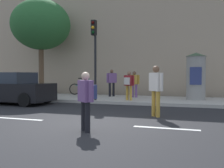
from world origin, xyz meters
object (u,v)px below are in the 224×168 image
Objects in this scene: bicycle_leaning at (83,89)px; parked_car_dark at (12,89)px; pedestrian_tallest at (156,86)px; pedestrian_near_pole at (129,83)px; poster_column at (196,76)px; pedestrian_with_bag at (86,96)px; pedestrian_with_backpack at (134,82)px; street_tree at (41,25)px; traffic_light at (94,46)px; pedestrian_in_red_top at (112,80)px.

parked_car_dark reaches higher than bicycle_leaning.
pedestrian_tallest is 4.38m from pedestrian_near_pole.
poster_column reaches higher than pedestrian_tallest.
pedestrian_with_bag is 10.54m from bicycle_leaning.
pedestrian_near_pole is 0.99× the size of pedestrian_with_backpack.
pedestrian_with_backpack is (6.12, 0.09, -3.60)m from street_tree.
pedestrian_tallest is at bearing -102.43° from poster_column.
poster_column is 0.61× the size of parked_car_dark.
traffic_light is 2.70× the size of pedestrian_with_backpack.
poster_column is 7.16m from bicycle_leaning.
pedestrian_with_backpack is at bearing 0.85° from street_tree.
bicycle_leaning is (-3.65, 0.87, -0.48)m from pedestrian_with_backpack.
street_tree is 3.98× the size of pedestrian_with_bag.
street_tree is 4.07× the size of pedestrian_with_backpack.
parked_car_dark is (-6.17, 4.74, -0.16)m from pedestrian_with_bag.
pedestrian_with_bag is 9.18m from pedestrian_in_red_top.
traffic_light is at bearing 22.35° from parked_car_dark.
pedestrian_near_pole is (6.27, -1.69, -3.60)m from street_tree.
traffic_light is 3.12m from pedestrian_in_red_top.
pedestrian_with_backpack reaches higher than pedestrian_with_bag.
street_tree is (-4.62, 2.25, 1.74)m from traffic_light.
poster_column reaches higher than bicycle_leaning.
traffic_light is 2.64× the size of pedestrian_with_bag.
pedestrian_in_red_top reaches higher than pedestrian_with_bag.
pedestrian_near_pole is at bearing -34.89° from bicycle_leaning.
pedestrian_with_backpack is (-0.88, 8.64, 0.11)m from pedestrian_with_bag.
street_tree is 3.45× the size of pedestrian_tallest.
pedestrian_with_bag is 0.89× the size of bicycle_leaning.
traffic_light is 3.34m from pedestrian_with_backpack.
bicycle_leaning is (-2.15, 3.21, -2.34)m from traffic_light.
pedestrian_in_red_top reaches higher than pedestrian_with_backpack.
pedestrian_tallest reaches higher than pedestrian_near_pole.
parked_car_dark is at bearing -109.00° from bicycle_leaning.
pedestrian_near_pole is at bearing -85.15° from pedestrian_with_backpack.
street_tree reaches higher than traffic_light.
pedestrian_in_red_top is at bearing 170.73° from pedestrian_with_backpack.
pedestrian_with_bag is at bearing -37.50° from parked_car_dark.
bicycle_leaning is at bearing 131.69° from pedestrian_tallest.
bicycle_leaning is (-2.19, 0.63, -0.58)m from pedestrian_in_red_top.
bicycle_leaning is (-5.82, 6.53, -0.52)m from pedestrian_tallest.
pedestrian_tallest reaches higher than pedestrian_with_backpack.
traffic_light is 4.52m from bicycle_leaning.
street_tree is at bearing 164.88° from pedestrian_near_pole.
street_tree is (-9.48, 0.15, 3.23)m from poster_column.
pedestrian_tallest is at bearing -62.53° from pedestrian_near_pole.
pedestrian_near_pole is 0.85× the size of bicycle_leaning.
pedestrian_tallest is 3.24m from pedestrian_with_bag.
traffic_light is 7.01m from pedestrian_with_bag.
street_tree is 1.50× the size of parked_car_dark.
pedestrian_tallest reaches higher than bicycle_leaning.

